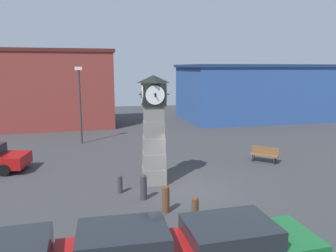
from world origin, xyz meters
TOP-DOWN VIEW (x-y plane):
  - ground_plane at (0.00, 0.00)m, footprint 67.67×67.67m
  - clock_tower at (-1.52, 1.27)m, footprint 1.41×1.44m
  - bollard_near_tower at (-3.21, 0.22)m, footprint 0.22×0.22m
  - bollard_mid_row at (-2.25, -0.71)m, footprint 0.28×0.28m
  - bollard_far_row at (-1.53, -2.12)m, footprint 0.29×0.29m
  - bollard_end_row at (-0.62, -3.10)m, footprint 0.26×0.26m
  - car_by_building at (-0.20, -6.02)m, footprint 4.52×2.31m
  - bench at (5.43, 3.60)m, footprint 1.57×1.44m
  - street_lamp_near_road at (-5.66, 10.57)m, footprint 0.50×0.24m
  - warehouse_blue_far at (-8.68, 18.39)m, footprint 11.52×7.07m
  - storefront_low_left at (12.43, 19.73)m, footprint 16.98×10.13m

SIDE VIEW (x-z plane):
  - ground_plane at x=0.00m, z-range 0.00..0.00m
  - bollard_near_tower at x=-3.21m, z-range 0.01..0.85m
  - bollard_end_row at x=-0.62m, z-range 0.01..0.98m
  - bench at x=5.43m, z-range 0.07..0.97m
  - bollard_far_row at x=-1.53m, z-range 0.01..1.12m
  - bollard_mid_row at x=-2.25m, z-range 0.01..1.13m
  - car_by_building at x=-0.20m, z-range 0.02..1.43m
  - clock_tower at x=-1.52m, z-range 0.02..5.24m
  - storefront_low_left at x=12.43m, z-range 0.01..5.87m
  - street_lamp_near_road at x=-5.66m, z-range 0.48..6.10m
  - warehouse_blue_far at x=-8.68m, z-range 0.01..7.18m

